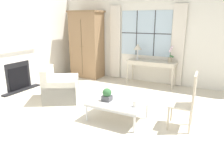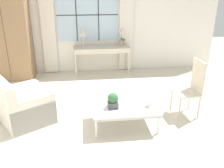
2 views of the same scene
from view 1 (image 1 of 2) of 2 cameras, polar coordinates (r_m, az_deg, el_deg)
The scene contains 13 objects.
ground_plane at distance 4.82m, azimuth -4.15°, elevation -7.74°, with size 14.00×14.00×0.00m, color beige.
wall_back_windowed at distance 7.16m, azimuth 8.74°, elevation 11.64°, with size 7.20×0.14×2.80m.
wall_left at distance 6.92m, azimuth -23.79°, elevation 10.39°, with size 0.06×7.20×2.80m, color white.
fireplace at distance 6.78m, azimuth -23.98°, elevation 4.00°, with size 0.34×1.44×1.98m.
armoire at distance 7.74m, azimuth -6.59°, elevation 10.18°, with size 1.13×0.68×2.26m.
console_table at distance 6.83m, azimuth 10.32°, elevation 5.30°, with size 1.50×0.50×0.76m.
table_lamp at distance 6.94m, azimuth 6.74°, elevation 9.54°, with size 0.25×0.25×0.49m.
potted_orchid at distance 6.73m, azimuth 15.00°, elevation 7.04°, with size 0.17×0.13×0.48m.
armchair_upholstered at distance 5.65m, azimuth -13.40°, elevation -1.29°, with size 1.14×1.16×0.85m.
side_chair_wooden at distance 4.21m, azimuth 19.21°, elevation -3.67°, with size 0.47×0.47×1.07m.
coffee_table at distance 4.41m, azimuth 1.39°, elevation -5.13°, with size 1.13×0.79×0.39m.
potted_plant_small at distance 4.41m, azimuth -1.31°, elevation -2.79°, with size 0.18×0.18×0.26m.
pillar_candle at distance 4.15m, azimuth 5.97°, elevation -5.21°, with size 0.12×0.12×0.14m.
Camera 1 is at (2.35, -3.71, 1.98)m, focal length 35.00 mm.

